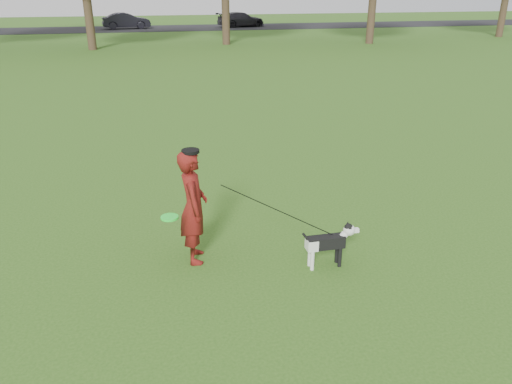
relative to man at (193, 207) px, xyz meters
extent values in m
plane|color=#285116|center=(0.92, -0.38, -0.78)|extent=(120.00, 120.00, 0.00)
cube|color=black|center=(0.92, 39.62, -0.77)|extent=(120.00, 7.00, 0.02)
imported|color=#5D0D0E|center=(0.00, 0.00, 0.00)|extent=(0.41, 0.59, 1.56)
cube|color=black|center=(1.65, -0.58, -0.42)|extent=(0.50, 0.16, 0.17)
cube|color=white|center=(1.46, -0.58, -0.43)|extent=(0.14, 0.16, 0.15)
cylinder|color=white|center=(1.46, -0.63, -0.64)|extent=(0.05, 0.05, 0.28)
cylinder|color=white|center=(1.46, -0.52, -0.64)|extent=(0.05, 0.05, 0.28)
cylinder|color=black|center=(1.84, -0.63, -0.64)|extent=(0.05, 0.05, 0.28)
cylinder|color=black|center=(1.84, -0.52, -0.64)|extent=(0.05, 0.05, 0.28)
cylinder|color=white|center=(1.88, -0.58, -0.38)|extent=(0.17, 0.10, 0.18)
sphere|color=white|center=(1.97, -0.58, -0.28)|extent=(0.16, 0.16, 0.16)
sphere|color=black|center=(1.96, -0.58, -0.25)|extent=(0.12, 0.12, 0.12)
cube|color=white|center=(2.05, -0.58, -0.29)|extent=(0.10, 0.06, 0.06)
sphere|color=black|center=(2.11, -0.58, -0.29)|extent=(0.03, 0.03, 0.03)
cone|color=black|center=(1.96, -0.62, -0.20)|extent=(0.06, 0.06, 0.06)
cone|color=black|center=(1.96, -0.54, -0.20)|extent=(0.06, 0.06, 0.06)
cylinder|color=black|center=(1.41, -0.58, -0.36)|extent=(0.17, 0.03, 0.23)
cylinder|color=black|center=(1.83, -0.58, -0.37)|extent=(0.11, 0.11, 0.02)
imported|color=black|center=(-1.31, 39.62, -0.11)|extent=(4.06, 1.87, 1.29)
imported|color=black|center=(8.56, 39.62, -0.14)|extent=(4.54, 2.75, 1.23)
cylinder|color=#20FF34|center=(-0.32, -0.13, -0.06)|extent=(0.23, 0.23, 0.02)
cylinder|color=black|center=(0.00, 0.00, 0.77)|extent=(0.23, 0.23, 0.04)
cylinder|color=#38281C|center=(-3.08, 25.12, 1.32)|extent=(0.48, 0.48, 4.20)
cylinder|color=#38281C|center=(4.92, 26.12, 1.74)|extent=(0.48, 0.48, 5.04)
cylinder|color=#38281C|center=(13.92, 24.62, 1.64)|extent=(0.48, 0.48, 4.83)
cylinder|color=#38281C|center=(24.92, 26.62, 1.22)|extent=(0.48, 0.48, 3.99)
camera|label=1|loc=(-0.53, -6.00, 2.70)|focal=35.00mm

